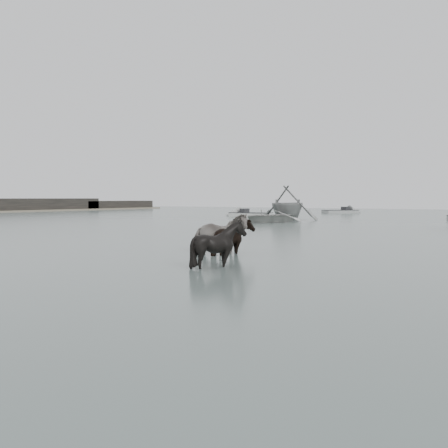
{
  "coord_description": "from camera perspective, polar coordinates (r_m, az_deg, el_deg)",
  "views": [
    {
      "loc": [
        8.33,
        -11.74,
        1.77
      ],
      "look_at": [
        0.3,
        0.53,
        1.0
      ],
      "focal_mm": 40.0,
      "sensor_mm": 36.0,
      "label": 1
    }
  ],
  "objects": [
    {
      "name": "skiff_far",
      "position": [
        59.21,
        13.14,
        1.57
      ],
      "size": [
        4.72,
        5.38,
        0.75
      ],
      "primitive_type": null,
      "rotation": [
        0.0,
        0.0,
        0.9
      ],
      "color": "#949795",
      "rests_on": "ground"
    },
    {
      "name": "pony_dark",
      "position": [
        15.51,
        1.06,
        -1.07
      ],
      "size": [
        1.47,
        1.6,
        1.34
      ],
      "primitive_type": "imported",
      "rotation": [
        0.0,
        0.0,
        1.86
      ],
      "color": "black",
      "rests_on": "ground"
    },
    {
      "name": "pony_black",
      "position": [
        12.72,
        -0.62,
        -1.76
      ],
      "size": [
        1.62,
        1.54,
        1.43
      ],
      "primitive_type": "imported",
      "rotation": [
        0.0,
        0.0,
        1.94
      ],
      "color": "black",
      "rests_on": "ground"
    },
    {
      "name": "ground",
      "position": [
        14.5,
        -2.15,
        -4.01
      ],
      "size": [
        140.0,
        140.0,
        0.0
      ],
      "primitive_type": "plane",
      "color": "#56665E",
      "rests_on": "ground"
    },
    {
      "name": "skiff_outer",
      "position": [
        47.7,
        3.07,
        1.32
      ],
      "size": [
        5.63,
        1.87,
        0.75
      ],
      "primitive_type": null,
      "rotation": [
        0.0,
        0.0,
        3.19
      ],
      "color": "silver",
      "rests_on": "ground"
    },
    {
      "name": "pony_pinto",
      "position": [
        15.89,
        -0.54,
        -0.55
      ],
      "size": [
        2.04,
        1.58,
        1.57
      ],
      "primitive_type": "imported",
      "rotation": [
        0.0,
        0.0,
        2.03
      ],
      "color": "black",
      "rests_on": "ground"
    },
    {
      "name": "rowboat_trail",
      "position": [
        40.53,
        7.3,
        2.53
      ],
      "size": [
        5.59,
        6.21,
        2.91
      ],
      "primitive_type": "imported",
      "rotation": [
        0.0,
        0.0,
        3.3
      ],
      "color": "gray",
      "rests_on": "ground"
    },
    {
      "name": "rowboat_lead",
      "position": [
        36.26,
        5.08,
        1.01
      ],
      "size": [
        4.24,
        5.46,
        1.04
      ],
      "primitive_type": "imported",
      "rotation": [
        0.0,
        0.0,
        -0.14
      ],
      "color": "#B9B9B4",
      "rests_on": "ground"
    }
  ]
}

